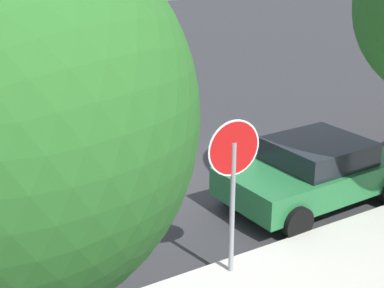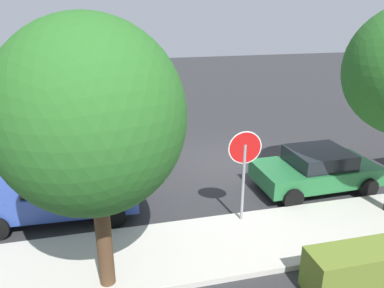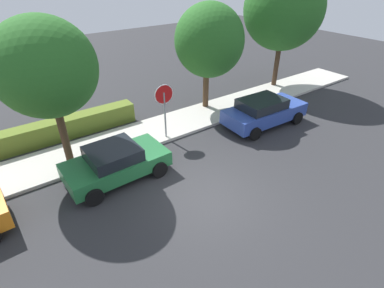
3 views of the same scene
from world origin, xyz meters
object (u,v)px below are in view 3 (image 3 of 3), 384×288
street_tree_mid_block (45,68)px  parked_car_green (116,162)px  stop_sign (164,102)px  street_tree_near_corner (284,9)px  parked_car_blue (264,111)px  street_tree_far (209,41)px

street_tree_mid_block → parked_car_green: bearing=-54.2°
stop_sign → street_tree_near_corner: 10.11m
parked_car_blue → street_tree_mid_block: bearing=167.5°
stop_sign → street_tree_mid_block: bearing=174.9°
stop_sign → parked_car_blue: stop_sign is taller
stop_sign → street_tree_mid_block: size_ratio=0.46×
street_tree_mid_block → stop_sign: bearing=-5.1°
parked_car_green → street_tree_mid_block: (-1.29, 1.79, 3.39)m
street_tree_near_corner → street_tree_far: (-5.83, -0.33, -1.02)m
street_tree_far → parked_car_blue: bearing=-70.9°
street_tree_mid_block → street_tree_near_corner: bearing=6.1°
street_tree_near_corner → street_tree_far: 5.93m
parked_car_green → parked_car_blue: 7.83m
parked_car_green → parked_car_blue: (7.82, -0.23, 0.06)m
parked_car_green → parked_car_blue: bearing=-1.7°
parked_car_blue → street_tree_near_corner: 7.12m
stop_sign → parked_car_green: bearing=-155.4°
stop_sign → street_tree_far: size_ratio=0.48×
stop_sign → parked_car_green: size_ratio=0.69×
parked_car_blue → street_tree_near_corner: street_tree_near_corner is taller
street_tree_mid_block → street_tree_far: (8.02, 1.14, -0.35)m
parked_car_green → parked_car_blue: size_ratio=0.88×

